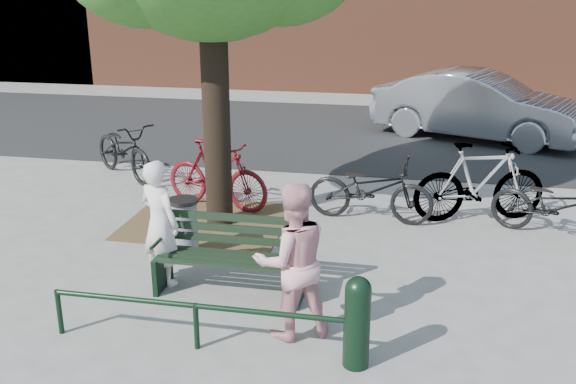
% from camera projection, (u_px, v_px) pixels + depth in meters
% --- Properties ---
extents(ground, '(90.00, 90.00, 0.00)m').
position_uv_depth(ground, '(230.00, 294.00, 7.61)').
color(ground, gray).
rests_on(ground, ground).
extents(dirt_pit, '(2.40, 2.00, 0.02)m').
position_uv_depth(dirt_pit, '(208.00, 221.00, 9.83)').
color(dirt_pit, brown).
rests_on(dirt_pit, ground).
extents(road, '(40.00, 7.00, 0.01)m').
position_uv_depth(road, '(328.00, 132.00, 15.51)').
color(road, black).
rests_on(road, ground).
extents(park_bench, '(1.74, 0.54, 0.97)m').
position_uv_depth(park_bench, '(231.00, 254.00, 7.53)').
color(park_bench, black).
rests_on(park_bench, ground).
extents(guard_railing, '(3.06, 0.06, 0.51)m').
position_uv_depth(guard_railing, '(196.00, 313.00, 6.36)').
color(guard_railing, black).
rests_on(guard_railing, ground).
extents(person_left, '(0.67, 0.58, 1.55)m').
position_uv_depth(person_left, '(160.00, 223.00, 7.67)').
color(person_left, silver).
rests_on(person_left, ground).
extents(person_right, '(1.01, 0.93, 1.67)m').
position_uv_depth(person_right, '(292.00, 261.00, 6.50)').
color(person_right, '#D49296').
rests_on(person_right, ground).
extents(bollard, '(0.25, 0.25, 0.94)m').
position_uv_depth(bollard, '(357.00, 319.00, 6.05)').
color(bollard, black).
rests_on(bollard, ground).
extents(litter_bin, '(0.39, 0.39, 0.80)m').
position_uv_depth(litter_bin, '(184.00, 227.00, 8.54)').
color(litter_bin, gray).
rests_on(litter_bin, ground).
extents(bicycle_a, '(2.01, 1.80, 1.06)m').
position_uv_depth(bicycle_a, '(124.00, 149.00, 11.89)').
color(bicycle_a, black).
rests_on(bicycle_a, ground).
extents(bicycle_b, '(1.93, 1.00, 1.12)m').
position_uv_depth(bicycle_b, '(217.00, 175.00, 10.27)').
color(bicycle_b, '#4E0B11').
rests_on(bicycle_b, ground).
extents(bicycle_c, '(1.97, 0.86, 1.00)m').
position_uv_depth(bicycle_c, '(371.00, 189.00, 9.75)').
color(bicycle_c, black).
rests_on(bicycle_c, ground).
extents(bicycle_d, '(2.13, 1.17, 1.24)m').
position_uv_depth(bicycle_d, '(480.00, 182.00, 9.71)').
color(bicycle_d, gray).
rests_on(bicycle_d, ground).
extents(bicycle_e, '(1.94, 1.40, 0.97)m').
position_uv_depth(bicycle_e, '(556.00, 206.00, 9.08)').
color(bicycle_e, black).
rests_on(bicycle_e, ground).
extents(parked_car, '(4.97, 3.23, 1.55)m').
position_uv_depth(parked_car, '(478.00, 106.00, 14.63)').
color(parked_car, gray).
rests_on(parked_car, ground).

